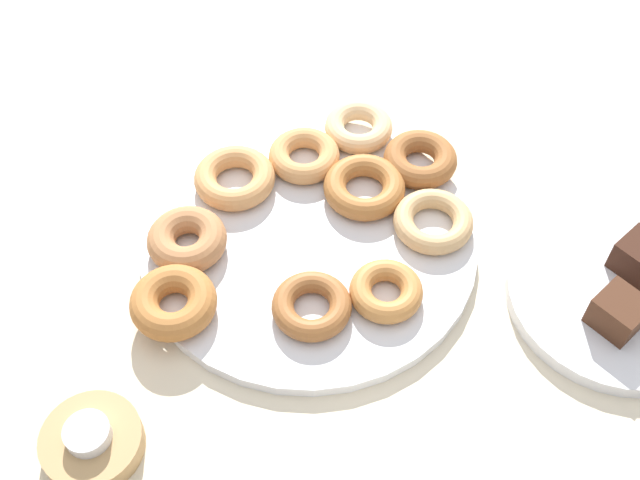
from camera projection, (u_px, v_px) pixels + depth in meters
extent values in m
plane|color=beige|center=(309.00, 245.00, 0.86)|extent=(2.40, 2.40, 0.00)
cylinder|color=silver|center=(309.00, 241.00, 0.86)|extent=(0.37, 0.37, 0.01)
torus|color=#B27547|center=(187.00, 240.00, 0.83)|extent=(0.10, 0.10, 0.03)
torus|color=#AD6B33|center=(364.00, 187.00, 0.88)|extent=(0.13, 0.13, 0.03)
torus|color=#AD6B33|center=(173.00, 302.00, 0.78)|extent=(0.11, 0.11, 0.03)
torus|color=#BC7A3D|center=(386.00, 291.00, 0.79)|extent=(0.08, 0.08, 0.02)
torus|color=tan|center=(235.00, 178.00, 0.88)|extent=(0.13, 0.13, 0.03)
torus|color=#995B2D|center=(420.00, 159.00, 0.90)|extent=(0.11, 0.11, 0.03)
torus|color=#995B2D|center=(312.00, 306.00, 0.78)|extent=(0.10, 0.10, 0.02)
torus|color=tan|center=(304.00, 156.00, 0.91)|extent=(0.12, 0.12, 0.02)
torus|color=#EABC84|center=(359.00, 127.00, 0.94)|extent=(0.11, 0.11, 0.02)
torus|color=tan|center=(433.00, 221.00, 0.85)|extent=(0.11, 0.11, 0.02)
cylinder|color=silver|center=(616.00, 295.00, 0.81)|extent=(0.23, 0.23, 0.02)
cube|color=#381E14|center=(640.00, 257.00, 0.81)|extent=(0.06, 0.06, 0.04)
cube|color=#472819|center=(619.00, 312.00, 0.77)|extent=(0.06, 0.06, 0.04)
cylinder|color=tan|center=(92.00, 442.00, 0.71)|extent=(0.09, 0.09, 0.02)
cylinder|color=silver|center=(88.00, 434.00, 0.70)|extent=(0.04, 0.04, 0.01)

